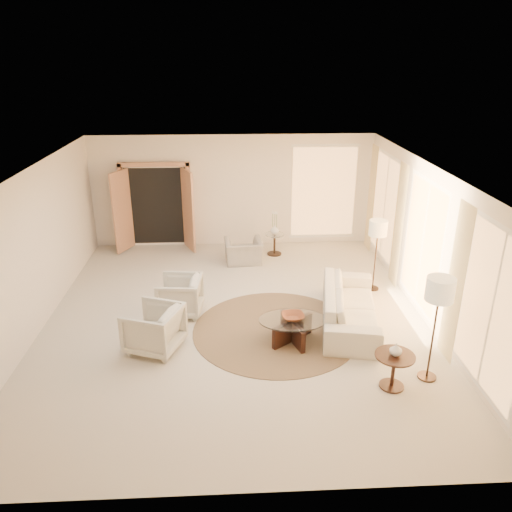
{
  "coord_description": "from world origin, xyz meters",
  "views": [
    {
      "loc": [
        -0.05,
        -8.2,
        4.62
      ],
      "look_at": [
        0.4,
        0.4,
        1.1
      ],
      "focal_mm": 35.0,
      "sensor_mm": 36.0,
      "label": 1
    }
  ],
  "objects_px": {
    "armchair_right": "(154,327)",
    "floor_lamp_near": "(378,231)",
    "end_table": "(394,365)",
    "side_table": "(275,242)",
    "armchair_left": "(180,294)",
    "end_vase": "(396,350)",
    "coffee_table": "(293,327)",
    "bowl": "(293,317)",
    "accent_chair": "(243,248)",
    "floor_lamp_far": "(439,294)",
    "side_vase": "(275,230)",
    "sofa": "(350,306)"
  },
  "relations": [
    {
      "from": "armchair_right",
      "to": "floor_lamp_near",
      "type": "xyz_separation_m",
      "value": [
        4.27,
        2.07,
        0.87
      ]
    },
    {
      "from": "end_table",
      "to": "side_table",
      "type": "relative_size",
      "value": 1.1
    },
    {
      "from": "armchair_left",
      "to": "end_vase",
      "type": "bearing_deg",
      "value": 59.15
    },
    {
      "from": "coffee_table",
      "to": "armchair_right",
      "type": "bearing_deg",
      "value": -177.14
    },
    {
      "from": "armchair_left",
      "to": "coffee_table",
      "type": "distance_m",
      "value": 2.3
    },
    {
      "from": "side_table",
      "to": "bowl",
      "type": "distance_m",
      "value": 4.01
    },
    {
      "from": "armchair_right",
      "to": "accent_chair",
      "type": "height_order",
      "value": "armchair_right"
    },
    {
      "from": "armchair_right",
      "to": "end_vase",
      "type": "distance_m",
      "value": 3.86
    },
    {
      "from": "armchair_left",
      "to": "accent_chair",
      "type": "distance_m",
      "value": 2.73
    },
    {
      "from": "side_table",
      "to": "end_vase",
      "type": "height_order",
      "value": "end_vase"
    },
    {
      "from": "accent_chair",
      "to": "floor_lamp_far",
      "type": "distance_m",
      "value": 5.49
    },
    {
      "from": "side_table",
      "to": "side_vase",
      "type": "relative_size",
      "value": 2.4
    },
    {
      "from": "armchair_left",
      "to": "floor_lamp_far",
      "type": "height_order",
      "value": "floor_lamp_far"
    },
    {
      "from": "accent_chair",
      "to": "side_table",
      "type": "distance_m",
      "value": 0.92
    },
    {
      "from": "sofa",
      "to": "coffee_table",
      "type": "distance_m",
      "value": 1.25
    },
    {
      "from": "armchair_left",
      "to": "bowl",
      "type": "xyz_separation_m",
      "value": [
        2.01,
        -1.12,
        0.07
      ]
    },
    {
      "from": "accent_chair",
      "to": "armchair_right",
      "type": "bearing_deg",
      "value": 61.64
    },
    {
      "from": "armchair_left",
      "to": "side_table",
      "type": "xyz_separation_m",
      "value": [
        2.05,
        2.9,
        -0.08
      ]
    },
    {
      "from": "armchair_left",
      "to": "side_table",
      "type": "bearing_deg",
      "value": 150.26
    },
    {
      "from": "end_table",
      "to": "bowl",
      "type": "xyz_separation_m",
      "value": [
        -1.33,
        1.34,
        0.1
      ]
    },
    {
      "from": "end_vase",
      "to": "side_vase",
      "type": "height_order",
      "value": "side_vase"
    },
    {
      "from": "armchair_left",
      "to": "side_table",
      "type": "height_order",
      "value": "armchair_left"
    },
    {
      "from": "floor_lamp_far",
      "to": "side_vase",
      "type": "bearing_deg",
      "value": 110.21
    },
    {
      "from": "side_table",
      "to": "floor_lamp_far",
      "type": "distance_m",
      "value": 5.61
    },
    {
      "from": "coffee_table",
      "to": "side_table",
      "type": "xyz_separation_m",
      "value": [
        0.04,
        4.01,
        0.05
      ]
    },
    {
      "from": "floor_lamp_near",
      "to": "end_table",
      "type": "bearing_deg",
      "value": -100.48
    },
    {
      "from": "side_vase",
      "to": "end_table",
      "type": "bearing_deg",
      "value": -76.45
    },
    {
      "from": "armchair_left",
      "to": "end_table",
      "type": "relative_size",
      "value": 1.37
    },
    {
      "from": "end_table",
      "to": "floor_lamp_near",
      "type": "height_order",
      "value": "floor_lamp_near"
    },
    {
      "from": "sofa",
      "to": "floor_lamp_far",
      "type": "xyz_separation_m",
      "value": [
        0.82,
        -1.72,
        1.07
      ]
    },
    {
      "from": "floor_lamp_near",
      "to": "side_vase",
      "type": "height_order",
      "value": "floor_lamp_near"
    },
    {
      "from": "side_table",
      "to": "bowl",
      "type": "relative_size",
      "value": 1.4
    },
    {
      "from": "armchair_right",
      "to": "floor_lamp_near",
      "type": "height_order",
      "value": "floor_lamp_near"
    },
    {
      "from": "armchair_left",
      "to": "coffee_table",
      "type": "relative_size",
      "value": 0.55
    },
    {
      "from": "bowl",
      "to": "end_table",
      "type": "bearing_deg",
      "value": -45.29
    },
    {
      "from": "end_table",
      "to": "bowl",
      "type": "distance_m",
      "value": 1.89
    },
    {
      "from": "floor_lamp_far",
      "to": "bowl",
      "type": "height_order",
      "value": "floor_lamp_far"
    },
    {
      "from": "end_vase",
      "to": "armchair_right",
      "type": "bearing_deg",
      "value": 161.48
    },
    {
      "from": "sofa",
      "to": "bowl",
      "type": "distance_m",
      "value": 1.26
    },
    {
      "from": "floor_lamp_near",
      "to": "floor_lamp_far",
      "type": "relative_size",
      "value": 0.9
    },
    {
      "from": "armchair_left",
      "to": "end_table",
      "type": "distance_m",
      "value": 4.14
    },
    {
      "from": "accent_chair",
      "to": "side_vase",
      "type": "height_order",
      "value": "side_vase"
    },
    {
      "from": "coffee_table",
      "to": "side_table",
      "type": "height_order",
      "value": "side_table"
    },
    {
      "from": "end_table",
      "to": "floor_lamp_far",
      "type": "bearing_deg",
      "value": 17.62
    },
    {
      "from": "sofa",
      "to": "armchair_left",
      "type": "height_order",
      "value": "armchair_left"
    },
    {
      "from": "end_table",
      "to": "sofa",
      "type": "bearing_deg",
      "value": 96.36
    },
    {
      "from": "armchair_right",
      "to": "floor_lamp_near",
      "type": "distance_m",
      "value": 4.82
    },
    {
      "from": "bowl",
      "to": "side_vase",
      "type": "bearing_deg",
      "value": 89.46
    },
    {
      "from": "sofa",
      "to": "coffee_table",
      "type": "relative_size",
      "value": 1.65
    },
    {
      "from": "armchair_left",
      "to": "floor_lamp_far",
      "type": "relative_size",
      "value": 0.48
    }
  ]
}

